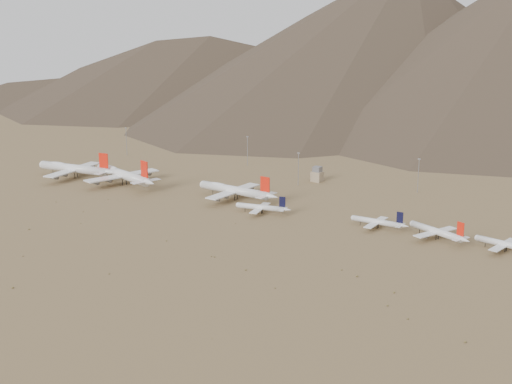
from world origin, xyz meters
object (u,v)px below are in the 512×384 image
Objects in this scene: widebody_east at (235,190)px; control_tower at (317,175)px; widebody_west at (75,168)px; narrowbody_a at (262,207)px; narrowbody_b at (378,222)px; widebody_centre at (123,174)px.

control_tower is (22.36, 80.48, -1.72)m from widebody_east.
narrowbody_a is at bearing -8.44° from widebody_west.
control_tower is at bearing 135.02° from narrowbody_b.
widebody_centre is 132.49m from narrowbody_a.
widebody_centre is at bearing -1.96° from widebody_west.
narrowbody_b is at bearing -1.09° from widebody_east.
widebody_east is at bearing -105.53° from control_tower.
narrowbody_a is at bearing -172.26° from narrowbody_b.
widebody_west is at bearing -171.50° from widebody_east.
widebody_east is 5.73× the size of control_tower.
narrowbody_a is 1.00× the size of narrowbody_b.
widebody_east is 113.41m from narrowbody_b.
narrowbody_b is 125.22m from control_tower.
widebody_centre reaches higher than widebody_east.
widebody_west is 0.98× the size of widebody_centre.
narrowbody_a reaches higher than control_tower.
widebody_centre is 6.51× the size of control_tower.
widebody_east is 39.88m from narrowbody_a.
narrowbody_a is 3.21× the size of control_tower.
control_tower is (-90.87, 86.14, 1.20)m from narrowbody_b.
widebody_west is 1.11× the size of widebody_east.
narrowbody_b is at bearing -5.52° from widebody_west.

